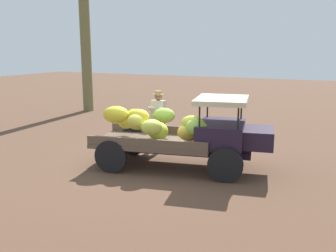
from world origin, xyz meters
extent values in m
plane|color=brown|center=(0.00, 0.00, 0.00)|extent=(60.00, 60.00, 0.00)
cube|color=black|center=(0.30, -0.02, 0.46)|extent=(4.01, 1.21, 0.16)
cylinder|color=black|center=(1.57, 1.05, 0.41)|extent=(0.83, 0.30, 0.82)
cylinder|color=black|center=(1.88, -0.52, 0.41)|extent=(0.83, 0.30, 0.82)
cylinder|color=black|center=(-1.18, 0.51, 0.41)|extent=(0.83, 0.30, 0.82)
cylinder|color=black|center=(-0.87, -1.06, 0.41)|extent=(0.83, 0.30, 0.82)
cube|color=brown|center=(-0.14, -0.10, 0.64)|extent=(3.28, 2.27, 0.10)
cube|color=brown|center=(-0.30, 0.68, 0.80)|extent=(2.96, 0.66, 0.22)
cube|color=brown|center=(0.01, -0.89, 0.80)|extent=(2.96, 0.66, 0.22)
cube|color=black|center=(1.53, 0.23, 0.96)|extent=(1.38, 1.71, 0.55)
cube|color=black|center=(2.41, 0.40, 0.91)|extent=(0.89, 1.18, 0.44)
cylinder|color=black|center=(1.83, 0.95, 1.51)|extent=(0.04, 0.04, 0.55)
cylinder|color=black|center=(2.08, -0.32, 1.51)|extent=(0.04, 0.04, 0.55)
cylinder|color=black|center=(0.97, 0.78, 1.51)|extent=(0.04, 0.04, 0.55)
cylinder|color=black|center=(1.22, -0.49, 1.51)|extent=(0.04, 0.04, 0.55)
cube|color=beige|center=(1.53, 0.23, 1.79)|extent=(1.49, 1.73, 0.12)
ellipsoid|color=#82AD3D|center=(-0.14, 0.44, 1.25)|extent=(0.70, 0.61, 0.48)
ellipsoid|color=yellow|center=(-0.83, 0.06, 1.21)|extent=(0.53, 0.41, 0.46)
ellipsoid|color=gold|center=(-0.45, -0.41, 1.34)|extent=(0.60, 0.48, 0.44)
ellipsoid|color=gold|center=(0.83, 0.09, 1.18)|extent=(0.62, 0.42, 0.44)
ellipsoid|color=gold|center=(-0.42, -0.54, 1.23)|extent=(0.73, 0.73, 0.51)
ellipsoid|color=gold|center=(0.74, 0.11, 0.94)|extent=(0.77, 0.70, 0.49)
ellipsoid|color=#BBCE38|center=(0.11, -0.41, 1.01)|extent=(0.56, 0.64, 0.61)
ellipsoid|color=yellow|center=(-0.99, -0.59, 1.37)|extent=(0.83, 0.78, 0.58)
ellipsoid|color=yellow|center=(-1.08, 0.01, 1.12)|extent=(0.61, 0.57, 0.55)
ellipsoid|color=#BDC849|center=(0.06, -0.66, 1.16)|extent=(0.68, 0.67, 0.40)
ellipsoid|color=#86B23F|center=(1.08, -0.29, 1.17)|extent=(0.68, 0.56, 0.44)
cylinder|color=#333A41|center=(-0.63, 1.34, 0.45)|extent=(0.15, 0.15, 0.89)
cylinder|color=#333A41|center=(-0.89, 1.33, 0.45)|extent=(0.15, 0.15, 0.89)
cube|color=#C1B89C|center=(-0.76, 1.33, 1.20)|extent=(0.41, 0.25, 0.61)
cylinder|color=#C1B89C|center=(-0.66, 1.23, 1.29)|extent=(0.33, 0.37, 0.10)
cylinder|color=#C1B89C|center=(-0.86, 1.23, 1.29)|extent=(0.32, 0.38, 0.10)
sphere|color=#8A6148|center=(-0.76, 1.33, 1.62)|extent=(0.22, 0.22, 0.22)
cylinder|color=olive|center=(-0.76, 1.33, 1.68)|extent=(0.34, 0.34, 0.02)
cylinder|color=olive|center=(-0.76, 1.33, 1.74)|extent=(0.20, 0.20, 0.10)
cylinder|color=olive|center=(-7.14, 6.27, 4.10)|extent=(0.49, 0.49, 8.20)
camera|label=1|loc=(4.15, -8.36, 3.02)|focal=39.51mm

